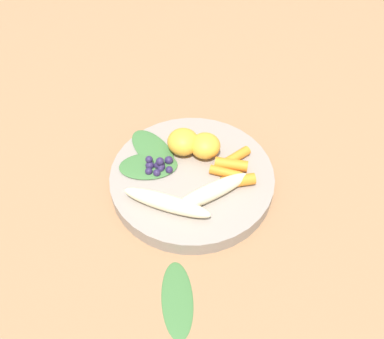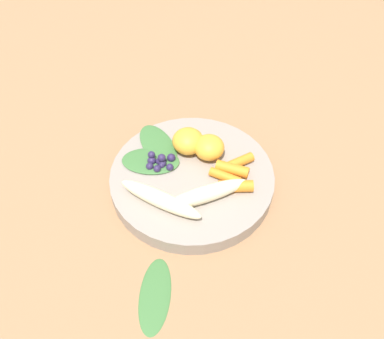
{
  "view_description": "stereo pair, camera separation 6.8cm",
  "coord_description": "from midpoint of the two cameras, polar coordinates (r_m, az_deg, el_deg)",
  "views": [
    {
      "loc": [
        0.42,
        -0.12,
        0.55
      ],
      "look_at": [
        0.0,
        0.0,
        0.04
      ],
      "focal_mm": 38.31,
      "sensor_mm": 36.0,
      "label": 1
    },
    {
      "loc": [
        0.44,
        -0.05,
        0.55
      ],
      "look_at": [
        0.0,
        0.0,
        0.04
      ],
      "focal_mm": 38.31,
      "sensor_mm": 36.0,
      "label": 2
    }
  ],
  "objects": [
    {
      "name": "carrot_mid_right",
      "position": [
        0.68,
        8.45,
        -0.1
      ],
      "size": [
        0.04,
        0.06,
        0.02
      ],
      "primitive_type": "cylinder",
      "rotation": [
        0.0,
        1.57,
        7.39
      ],
      "color": "orange",
      "rests_on": "bowl"
    },
    {
      "name": "ground_plane",
      "position": [
        0.7,
        2.74,
        -2.19
      ],
      "size": [
        2.4,
        2.4,
        0.0
      ],
      "primitive_type": "plane",
      "color": "#99704C"
    },
    {
      "name": "orange_segment_near",
      "position": [
        0.7,
        2.03,
        3.82
      ],
      "size": [
        0.05,
        0.05,
        0.04
      ],
      "primitive_type": "ellipsoid",
      "color": "#F4A833",
      "rests_on": "bowl"
    },
    {
      "name": "blueberry_pile",
      "position": [
        0.69,
        -1.68,
        0.93
      ],
      "size": [
        0.04,
        0.05,
        0.02
      ],
      "color": "#2D234C",
      "rests_on": "bowl"
    },
    {
      "name": "carrot_rear",
      "position": [
        0.7,
        9.19,
        0.82
      ],
      "size": [
        0.04,
        0.06,
        0.02
      ],
      "primitive_type": "cylinder",
      "rotation": [
        0.0,
        1.57,
        8.23
      ],
      "color": "orange",
      "rests_on": "bowl"
    },
    {
      "name": "banana_peeled_left",
      "position": [
        0.64,
        4.85,
        -3.62
      ],
      "size": [
        0.06,
        0.15,
        0.03
      ],
      "primitive_type": "ellipsoid",
      "rotation": [
        0.0,
        0.0,
        8.1
      ],
      "color": "beige",
      "rests_on": "bowl"
    },
    {
      "name": "banana_peeled_right",
      "position": [
        0.63,
        -1.42,
        -4.31
      ],
      "size": [
        0.11,
        0.13,
        0.03
      ],
      "primitive_type": "ellipsoid",
      "rotation": [
        0.0,
        0.0,
        7.23
      ],
      "color": "beige",
      "rests_on": "bowl"
    },
    {
      "name": "bowl",
      "position": [
        0.69,
        2.78,
        -1.46
      ],
      "size": [
        0.28,
        0.28,
        0.03
      ],
      "primitive_type": "cylinder",
      "color": "gray",
      "rests_on": "ground_plane"
    },
    {
      "name": "kale_leaf_left",
      "position": [
        0.72,
        -2.08,
        3.24
      ],
      "size": [
        0.12,
        0.09,
        0.0
      ],
      "primitive_type": "ellipsoid",
      "rotation": [
        0.0,
        0.0,
        9.77
      ],
      "color": "#3D7038",
      "rests_on": "bowl"
    },
    {
      "name": "kale_leaf_right",
      "position": [
        0.7,
        -3.04,
        1.04
      ],
      "size": [
        0.08,
        0.11,
        0.0
      ],
      "primitive_type": "ellipsoid",
      "rotation": [
        0.0,
        0.0,
        10.79
      ],
      "color": "#3D7038",
      "rests_on": "bowl"
    },
    {
      "name": "carrot_mid_left",
      "position": [
        0.67,
        7.49,
        -1.16
      ],
      "size": [
        0.04,
        0.05,
        0.02
      ],
      "primitive_type": "cylinder",
      "rotation": [
        0.0,
        1.57,
        7.27
      ],
      "color": "orange",
      "rests_on": "bowl"
    },
    {
      "name": "carrot_front",
      "position": [
        0.66,
        9.02,
        -2.49
      ],
      "size": [
        0.02,
        0.06,
        0.02
      ],
      "primitive_type": "cylinder",
      "rotation": [
        0.0,
        1.57,
        7.75
      ],
      "color": "orange",
      "rests_on": "bowl"
    },
    {
      "name": "kale_leaf_stray",
      "position": [
        0.6,
        -1.83,
        -17.27
      ],
      "size": [
        0.12,
        0.07,
        0.01
      ],
      "primitive_type": "ellipsoid",
      "rotation": [
        0.0,
        0.0,
        6.1
      ],
      "color": "#3D7038",
      "rests_on": "ground_plane"
    },
    {
      "name": "orange_segment_far",
      "position": [
        0.7,
        5.18,
        2.93
      ],
      "size": [
        0.05,
        0.05,
        0.04
      ],
      "primitive_type": "ellipsoid",
      "color": "#F4A833",
      "rests_on": "bowl"
    }
  ]
}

